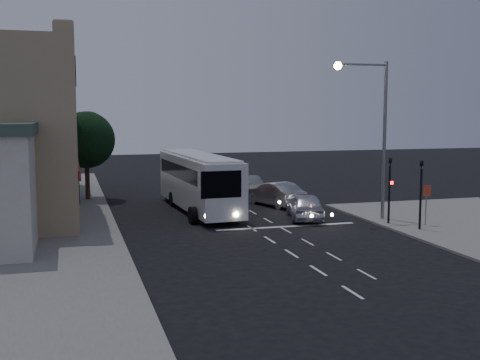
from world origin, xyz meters
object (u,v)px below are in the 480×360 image
object	(u,v)px
car_suv	(305,206)
street_tree	(86,137)
car_sedan_b	(250,185)
regulatory_sign	(427,198)
traffic_signal_side	(421,186)
streetlight	(375,122)
traffic_signal_main	(390,182)
car_sedan_a	(275,194)
tour_bus	(198,181)

from	to	relation	value
car_suv	street_tree	size ratio (longest dim) A/B	0.74
car_sedan_b	street_tree	world-z (taller)	street_tree
car_sedan_b	regulatory_sign	xyz separation A→B (m)	(5.54, -14.89, 0.84)
traffic_signal_side	street_tree	world-z (taller)	street_tree
car_sedan_b	traffic_signal_side	size ratio (longest dim) A/B	1.28
car_sedan_b	traffic_signal_side	world-z (taller)	traffic_signal_side
traffic_signal_side	streetlight	xyz separation A→B (m)	(-0.96, 3.40, 3.31)
car_sedan_b	traffic_signal_main	xyz separation A→B (m)	(3.84, -13.87, 1.66)
car_sedan_a	traffic_signal_side	bearing A→B (deg)	96.65
car_suv	car_sedan_b	world-z (taller)	car_suv
car_suv	streetlight	distance (m)	6.27
car_suv	traffic_signal_side	xyz separation A→B (m)	(4.47, -5.00, 1.63)
car_sedan_a	traffic_signal_main	distance (m)	9.30
tour_bus	car_suv	size ratio (longest dim) A/B	2.58
street_tree	car_sedan_a	bearing A→B (deg)	-26.26
regulatory_sign	traffic_signal_side	bearing A→B (deg)	-136.08
car_sedan_a	traffic_signal_side	distance (m)	11.37
car_sedan_a	streetlight	size ratio (longest dim) A/B	0.54
tour_bus	traffic_signal_side	world-z (taller)	traffic_signal_side
streetlight	traffic_signal_main	bearing A→B (deg)	-79.80
traffic_signal_main	traffic_signal_side	bearing A→B (deg)	-70.51
car_suv	car_sedan_b	xyz separation A→B (m)	(-0.07, 10.85, -0.03)
car_sedan_a	traffic_signal_main	size ratio (longest dim) A/B	1.19
traffic_signal_main	streetlight	size ratio (longest dim) A/B	0.46
car_suv	car_sedan_b	distance (m)	10.85
traffic_signal_side	car_sedan_a	bearing A→B (deg)	113.65
tour_bus	traffic_signal_main	distance (m)	11.91
traffic_signal_main	traffic_signal_side	xyz separation A→B (m)	(0.70, -1.98, 0.00)
car_sedan_a	street_tree	size ratio (longest dim) A/B	0.79
car_suv	regulatory_sign	xyz separation A→B (m)	(5.47, -4.04, 0.81)
street_tree	car_sedan_b	bearing A→B (deg)	-1.78
regulatory_sign	streetlight	xyz separation A→B (m)	(-1.96, 2.44, 4.14)
traffic_signal_main	streetlight	world-z (taller)	streetlight
car_suv	street_tree	bearing A→B (deg)	-28.08
traffic_signal_side	streetlight	distance (m)	4.84
tour_bus	car_suv	bearing A→B (deg)	-43.00
tour_bus	streetlight	xyz separation A→B (m)	(8.93, -6.14, 3.77)
traffic_signal_main	car_suv	bearing A→B (deg)	141.25
car_suv	car_sedan_b	size ratio (longest dim) A/B	0.88
traffic_signal_side	street_tree	xyz separation A→B (m)	(-16.51, 16.22, 2.08)
tour_bus	traffic_signal_main	xyz separation A→B (m)	(9.19, -7.56, 0.46)
street_tree	traffic_signal_side	bearing A→B (deg)	-44.50
tour_bus	car_sedan_b	distance (m)	8.36
street_tree	tour_bus	bearing A→B (deg)	-45.27
car_suv	car_sedan_a	xyz separation A→B (m)	(-0.05, 5.31, 0.02)
tour_bus	streetlight	bearing A→B (deg)	-37.56
tour_bus	car_suv	xyz separation A→B (m)	(5.42, -4.54, -1.17)
tour_bus	regulatory_sign	size ratio (longest dim) A/B	5.42
car_suv	traffic_signal_main	size ratio (longest dim) A/B	1.13
car_sedan_a	car_sedan_b	world-z (taller)	car_sedan_a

